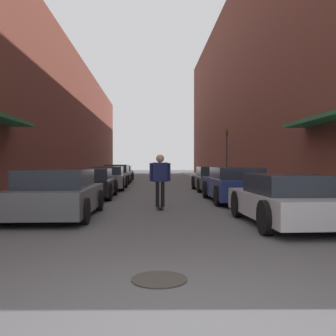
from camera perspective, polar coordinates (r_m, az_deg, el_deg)
name	(u,v)px	position (r m, az deg, el deg)	size (l,w,h in m)	color
ground	(157,187)	(23.16, -1.68, -2.85)	(108.00, 108.00, 0.00)	#515154
curb_strip_left	(92,182)	(28.40, -11.58, -2.08)	(1.80, 49.09, 0.12)	#A3A099
curb_strip_right	(219,182)	(28.53, 7.84, -2.06)	(1.80, 49.09, 0.12)	#A3A099
building_row_left	(52,118)	(29.14, -17.29, 7.23)	(4.90, 49.09, 9.52)	brown
building_row_right	(258,86)	(29.74, 13.50, 12.07)	(4.90, 49.09, 14.60)	brown
parked_car_left_0	(58,194)	(10.50, -16.49, -3.86)	(2.06, 4.08, 1.29)	#515459
parked_car_left_1	(90,183)	(15.99, -11.87, -2.32)	(2.09, 3.95, 1.23)	black
parked_car_left_2	(108,178)	(20.92, -9.17, -1.52)	(1.99, 4.50, 1.27)	gray
parked_car_left_3	(117,175)	(26.31, -7.79, -1.01)	(1.89, 4.27, 1.35)	gray
parked_car_left_4	(122,173)	(31.83, -7.09, -0.78)	(1.93, 3.98, 1.24)	maroon
parked_car_right_0	(287,200)	(9.26, 17.69, -4.66)	(1.96, 4.08, 1.20)	#B7B7BC
parked_car_right_1	(235,185)	(14.33, 10.12, -2.51)	(1.97, 4.65, 1.30)	navy
parked_car_right_2	(213,179)	(19.85, 6.85, -1.67)	(1.92, 4.13, 1.27)	#515459
skateboarder	(160,175)	(11.84, -1.22, -1.15)	(0.66, 0.78, 1.73)	black
manhole_cover	(159,279)	(4.87, -1.34, -16.60)	(0.70, 0.70, 0.02)	#332D28
traffic_light	(227,150)	(26.45, 8.92, 2.72)	(0.16, 0.22, 3.65)	#2D2D2D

